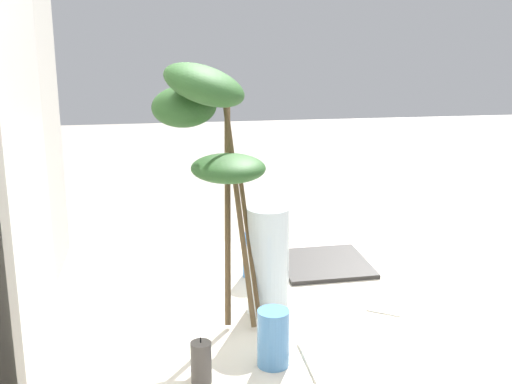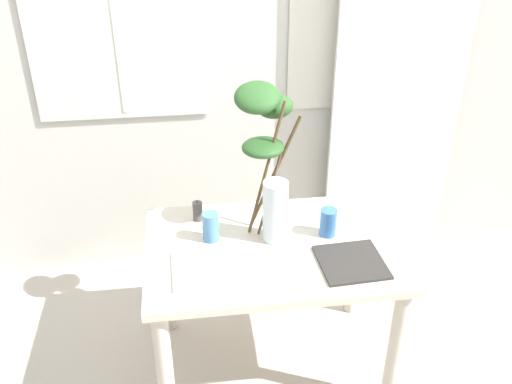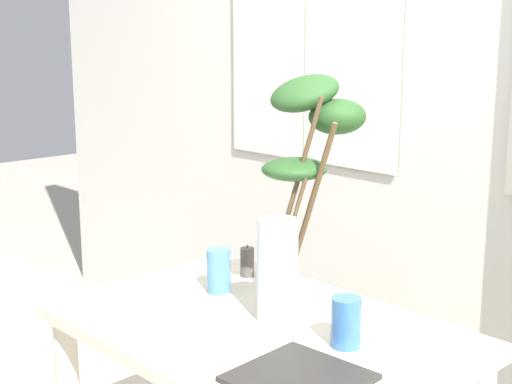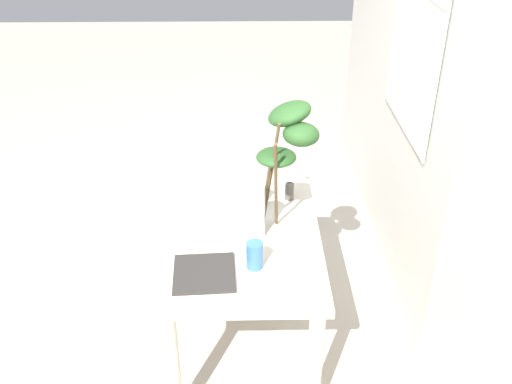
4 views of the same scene
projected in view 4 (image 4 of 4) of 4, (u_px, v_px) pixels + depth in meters
ground at (244, 339)px, 3.22m from camera, size 14.00×14.00×0.00m
back_wall_with_windows at (472, 81)px, 2.45m from camera, size 5.22×0.14×3.03m
curtain_sheer_side at (490, 248)px, 1.88m from camera, size 0.74×0.03×2.50m
dining_table at (243, 254)px, 2.91m from camera, size 1.14×0.77×0.73m
vase_with_branches at (276, 164)px, 2.64m from camera, size 0.32×0.36×0.71m
drinking_glass_blue_left at (258, 193)px, 3.04m from camera, size 0.08×0.08×0.14m
drinking_glass_blue_right at (255, 255)px, 2.58m from camera, size 0.08×0.08×0.13m
plate_square_left at (219, 200)px, 3.11m from camera, size 0.28×0.28×0.01m
plate_square_right at (204, 273)px, 2.57m from camera, size 0.29×0.29×0.01m
napkin_folded at (183, 236)px, 2.82m from camera, size 0.19×0.17×0.00m
pillar_candle at (289, 191)px, 3.10m from camera, size 0.05×0.05×0.11m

